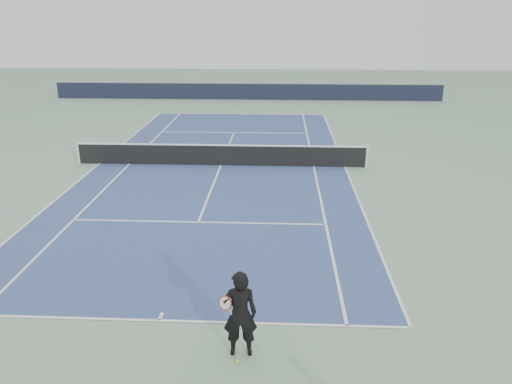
{
  "coord_description": "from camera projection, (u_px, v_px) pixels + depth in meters",
  "views": [
    {
      "loc": [
        2.58,
        -21.14,
        6.41
      ],
      "look_at": [
        1.88,
        -6.45,
        1.1
      ],
      "focal_mm": 35.0,
      "sensor_mm": 36.0,
      "label": 1
    }
  ],
  "objects": [
    {
      "name": "ground",
      "position": [
        221.0,
        165.0,
        22.16
      ],
      "size": [
        80.0,
        80.0,
        0.0
      ],
      "primitive_type": "plane",
      "color": "gray"
    },
    {
      "name": "court_surface",
      "position": [
        221.0,
        165.0,
        22.15
      ],
      "size": [
        10.97,
        23.77,
        0.01
      ],
      "primitive_type": "cube",
      "color": "#34497C",
      "rests_on": "ground"
    },
    {
      "name": "tennis_net",
      "position": [
        221.0,
        154.0,
        21.98
      ],
      "size": [
        12.9,
        0.1,
        1.07
      ],
      "color": "silver",
      "rests_on": "ground"
    },
    {
      "name": "windscreen_far",
      "position": [
        247.0,
        92.0,
        38.76
      ],
      "size": [
        30.0,
        0.25,
        1.2
      ],
      "primitive_type": "cube",
      "color": "black",
      "rests_on": "ground"
    },
    {
      "name": "tennis_player",
      "position": [
        240.0,
        314.0,
        9.64
      ],
      "size": [
        0.82,
        0.55,
        1.84
      ],
      "color": "black",
      "rests_on": "ground"
    },
    {
      "name": "tennis_ball",
      "position": [
        237.0,
        361.0,
        9.66
      ],
      "size": [
        0.07,
        0.07,
        0.07
      ],
      "primitive_type": "sphere",
      "color": "#BDDC2D",
      "rests_on": "ground"
    }
  ]
}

